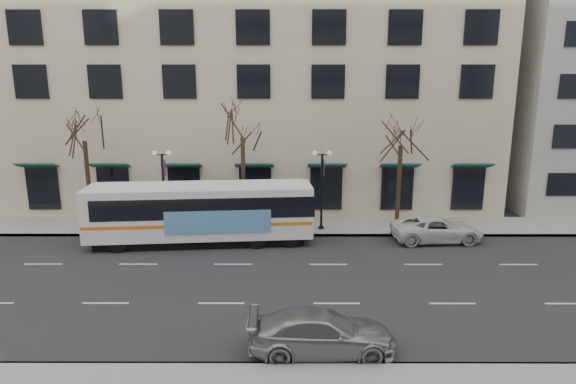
{
  "coord_description": "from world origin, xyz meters",
  "views": [
    {
      "loc": [
        2.94,
        -21.5,
        9.28
      ],
      "look_at": [
        2.88,
        1.87,
        4.0
      ],
      "focal_mm": 30.0,
      "sensor_mm": 36.0,
      "label": 1
    }
  ],
  "objects_px": {
    "tree_far_right": "(401,130)",
    "lamp_post_left": "(164,186)",
    "tree_far_left": "(83,126)",
    "white_pickup": "(437,229)",
    "city_bus": "(202,211)",
    "silver_car": "(322,333)",
    "lamp_post_right": "(322,186)",
    "tree_far_mid": "(242,122)"
  },
  "relations": [
    {
      "from": "tree_far_right",
      "to": "white_pickup",
      "type": "distance_m",
      "value": 6.5
    },
    {
      "from": "lamp_post_right",
      "to": "white_pickup",
      "type": "height_order",
      "value": "lamp_post_right"
    },
    {
      "from": "tree_far_mid",
      "to": "city_bus",
      "type": "height_order",
      "value": "tree_far_mid"
    },
    {
      "from": "lamp_post_left",
      "to": "tree_far_left",
      "type": "bearing_deg",
      "value": 173.17
    },
    {
      "from": "tree_far_right",
      "to": "white_pickup",
      "type": "xyz_separation_m",
      "value": [
        1.82,
        -2.6,
        -5.67
      ]
    },
    {
      "from": "lamp_post_right",
      "to": "silver_car",
      "type": "relative_size",
      "value": 1.01
    },
    {
      "from": "white_pickup",
      "to": "lamp_post_right",
      "type": "bearing_deg",
      "value": 70.14
    },
    {
      "from": "tree_far_right",
      "to": "city_bus",
      "type": "bearing_deg",
      "value": -166.18
    },
    {
      "from": "tree_far_left",
      "to": "white_pickup",
      "type": "xyz_separation_m",
      "value": [
        21.82,
        -2.6,
        -5.95
      ]
    },
    {
      "from": "lamp_post_left",
      "to": "white_pickup",
      "type": "relative_size",
      "value": 0.97
    },
    {
      "from": "white_pickup",
      "to": "tree_far_left",
      "type": "bearing_deg",
      "value": 79.71
    },
    {
      "from": "tree_far_left",
      "to": "white_pickup",
      "type": "relative_size",
      "value": 1.55
    },
    {
      "from": "tree_far_right",
      "to": "city_bus",
      "type": "xyz_separation_m",
      "value": [
        -12.17,
        -3.0,
        -4.48
      ]
    },
    {
      "from": "tree_far_right",
      "to": "white_pickup",
      "type": "bearing_deg",
      "value": -54.96
    },
    {
      "from": "city_bus",
      "to": "tree_far_left",
      "type": "bearing_deg",
      "value": 153.94
    },
    {
      "from": "lamp_post_right",
      "to": "silver_car",
      "type": "bearing_deg",
      "value": -93.69
    },
    {
      "from": "lamp_post_left",
      "to": "silver_car",
      "type": "distance_m",
      "value": 17.11
    },
    {
      "from": "tree_far_right",
      "to": "tree_far_left",
      "type": "bearing_deg",
      "value": 180.0
    },
    {
      "from": "lamp_post_left",
      "to": "city_bus",
      "type": "bearing_deg",
      "value": -40.36
    },
    {
      "from": "tree_far_right",
      "to": "lamp_post_right",
      "type": "bearing_deg",
      "value": -173.15
    },
    {
      "from": "city_bus",
      "to": "silver_car",
      "type": "distance_m",
      "value": 13.54
    },
    {
      "from": "tree_far_left",
      "to": "silver_car",
      "type": "height_order",
      "value": "tree_far_left"
    },
    {
      "from": "lamp_post_left",
      "to": "white_pickup",
      "type": "bearing_deg",
      "value": -6.78
    },
    {
      "from": "tree_far_mid",
      "to": "white_pickup",
      "type": "bearing_deg",
      "value": -12.4
    },
    {
      "from": "tree_far_right",
      "to": "lamp_post_left",
      "type": "bearing_deg",
      "value": -177.71
    },
    {
      "from": "lamp_post_left",
      "to": "city_bus",
      "type": "distance_m",
      "value": 3.83
    },
    {
      "from": "lamp_post_right",
      "to": "silver_car",
      "type": "xyz_separation_m",
      "value": [
        -0.93,
        -14.34,
        -2.19
      ]
    },
    {
      "from": "tree_far_left",
      "to": "lamp_post_left",
      "type": "bearing_deg",
      "value": -6.83
    },
    {
      "from": "lamp_post_right",
      "to": "white_pickup",
      "type": "bearing_deg",
      "value": -16.36
    },
    {
      "from": "tree_far_right",
      "to": "silver_car",
      "type": "distance_m",
      "value": 17.04
    },
    {
      "from": "tree_far_left",
      "to": "lamp_post_left",
      "type": "height_order",
      "value": "tree_far_left"
    },
    {
      "from": "tree_far_left",
      "to": "city_bus",
      "type": "height_order",
      "value": "tree_far_left"
    },
    {
      "from": "white_pickup",
      "to": "silver_car",
      "type": "bearing_deg",
      "value": 144.41
    },
    {
      "from": "silver_car",
      "to": "white_pickup",
      "type": "height_order",
      "value": "silver_car"
    },
    {
      "from": "tree_far_mid",
      "to": "lamp_post_left",
      "type": "height_order",
      "value": "tree_far_mid"
    },
    {
      "from": "lamp_post_right",
      "to": "city_bus",
      "type": "relative_size",
      "value": 0.39
    },
    {
      "from": "city_bus",
      "to": "lamp_post_right",
      "type": "bearing_deg",
      "value": 13.33
    },
    {
      "from": "city_bus",
      "to": "silver_car",
      "type": "bearing_deg",
      "value": -67.47
    },
    {
      "from": "tree_far_mid",
      "to": "lamp_post_left",
      "type": "distance_m",
      "value": 6.4
    },
    {
      "from": "silver_car",
      "to": "tree_far_left",
      "type": "bearing_deg",
      "value": 42.38
    },
    {
      "from": "city_bus",
      "to": "white_pickup",
      "type": "relative_size",
      "value": 2.47
    },
    {
      "from": "tree_far_right",
      "to": "city_bus",
      "type": "relative_size",
      "value": 0.61
    }
  ]
}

